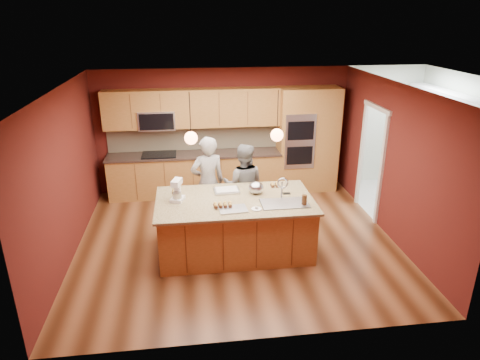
{
  "coord_description": "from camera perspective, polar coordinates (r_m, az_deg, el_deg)",
  "views": [
    {
      "loc": [
        -0.79,
        -6.65,
        3.78
      ],
      "look_at": [
        0.05,
        -0.1,
        1.18
      ],
      "focal_mm": 32.0,
      "sensor_mm": 36.0,
      "label": 1
    }
  ],
  "objects": [
    {
      "name": "tumbler",
      "position": [
        6.81,
        8.56,
        -2.66
      ],
      "size": [
        0.08,
        0.08,
        0.16
      ],
      "primitive_type": "cylinder",
      "color": "#3D2311",
      "rests_on": "island"
    },
    {
      "name": "doorway_trim",
      "position": [
        8.68,
        17.05,
        2.17
      ],
      "size": [
        0.08,
        1.11,
        2.2
      ],
      "primitive_type": null,
      "color": "silver",
      "rests_on": "wall_right"
    },
    {
      "name": "island",
      "position": [
        7.15,
        -0.55,
        -5.99
      ],
      "size": [
        2.56,
        1.43,
        1.32
      ],
      "color": "#9C692B",
      "rests_on": "floor"
    },
    {
      "name": "ceiling",
      "position": [
        6.79,
        -0.53,
        12.32
      ],
      "size": [
        5.5,
        5.5,
        0.0
      ],
      "primitive_type": "plane",
      "rotation": [
        3.14,
        0.0,
        0.0
      ],
      "color": "silver",
      "rests_on": "ground"
    },
    {
      "name": "cupcakes_left",
      "position": [
        7.27,
        -8.56,
        -1.5
      ],
      "size": [
        0.14,
        0.14,
        0.06
      ],
      "primitive_type": null,
      "color": "gold",
      "rests_on": "island"
    },
    {
      "name": "pendant_right",
      "position": [
        6.7,
        4.95,
        6.03
      ],
      "size": [
        0.2,
        0.2,
        0.8
      ],
      "color": "black",
      "rests_on": "ceiling"
    },
    {
      "name": "washer",
      "position": [
        9.65,
        24.42,
        -0.27
      ],
      "size": [
        0.74,
        0.75,
        1.04
      ],
      "primitive_type": "cube",
      "rotation": [
        0.0,
        0.0,
        0.15
      ],
      "color": "white",
      "rests_on": "floor"
    },
    {
      "name": "cupcakes_rack",
      "position": [
        6.65,
        -2.31,
        -3.31
      ],
      "size": [
        0.3,
        0.15,
        0.07
      ],
      "primitive_type": null,
      "color": "gold",
      "rests_on": "island"
    },
    {
      "name": "oven_column",
      "position": [
        9.6,
        8.96,
        5.31
      ],
      "size": [
        1.3,
        0.62,
        2.3
      ],
      "color": "#9C692B",
      "rests_on": "floor"
    },
    {
      "name": "wall_front",
      "position": [
        4.87,
        3.06,
        -8.44
      ],
      "size": [
        5.5,
        0.0,
        5.5
      ],
      "primitive_type": "plane",
      "rotation": [
        -1.57,
        0.0,
        0.0
      ],
      "color": "#4E1612",
      "rests_on": "ground"
    },
    {
      "name": "wall_left",
      "position": [
        7.35,
        -22.31,
        0.49
      ],
      "size": [
        0.0,
        5.0,
        5.0
      ],
      "primitive_type": "plane",
      "rotation": [
        1.57,
        0.0,
        1.57
      ],
      "color": "#4E1612",
      "rests_on": "ground"
    },
    {
      "name": "pendant_left",
      "position": [
        6.55,
        -6.55,
        5.62
      ],
      "size": [
        0.2,
        0.2,
        0.8
      ],
      "color": "black",
      "rests_on": "ceiling"
    },
    {
      "name": "person_left",
      "position": [
        7.84,
        -4.3,
        -0.36
      ],
      "size": [
        0.72,
        0.56,
        1.74
      ],
      "primitive_type": "imported",
      "rotation": [
        0.0,
        0.0,
        3.38
      ],
      "color": "black",
      "rests_on": "floor"
    },
    {
      "name": "sheet_cake",
      "position": [
        7.25,
        -1.79,
        -1.4
      ],
      "size": [
        0.44,
        0.34,
        0.05
      ],
      "rotation": [
        0.0,
        0.0,
        0.06
      ],
      "color": "silver",
      "rests_on": "island"
    },
    {
      "name": "floor",
      "position": [
        7.69,
        -0.46,
        -7.96
      ],
      "size": [
        5.5,
        5.5,
        0.0
      ],
      "primitive_type": "plane",
      "color": "#452310",
      "rests_on": "ground"
    },
    {
      "name": "laundry_room",
      "position": [
        9.56,
        25.68,
        8.34
      ],
      "size": [
        2.6,
        2.7,
        2.7
      ],
      "color": "beige",
      "rests_on": "ground"
    },
    {
      "name": "stand_mixer",
      "position": [
        6.94,
        -8.38,
        -1.53
      ],
      "size": [
        0.25,
        0.3,
        0.36
      ],
      "rotation": [
        0.0,
        0.0,
        -0.32
      ],
      "color": "white",
      "rests_on": "island"
    },
    {
      "name": "phone",
      "position": [
        7.21,
        6.23,
        -1.78
      ],
      "size": [
        0.13,
        0.08,
        0.01
      ],
      "primitive_type": "cube",
      "rotation": [
        0.0,
        0.0,
        -0.06
      ],
      "color": "black",
      "rests_on": "island"
    },
    {
      "name": "wall_right",
      "position": [
        7.92,
        19.69,
        2.31
      ],
      "size": [
        0.0,
        5.0,
        5.0
      ],
      "primitive_type": "plane",
      "rotation": [
        1.57,
        0.0,
        -1.57
      ],
      "color": "#4E1612",
      "rests_on": "ground"
    },
    {
      "name": "cooling_rack",
      "position": [
        6.6,
        -0.94,
        -3.91
      ],
      "size": [
        0.45,
        0.34,
        0.02
      ],
      "primitive_type": "cube",
      "rotation": [
        0.0,
        0.0,
        0.08
      ],
      "color": "#BABCC2",
      "rests_on": "island"
    },
    {
      "name": "cupcakes_right",
      "position": [
        7.48,
        4.67,
        -0.61
      ],
      "size": [
        0.16,
        0.16,
        0.07
      ],
      "primitive_type": null,
      "color": "gold",
      "rests_on": "island"
    },
    {
      "name": "person_right",
      "position": [
        7.93,
        0.45,
        -0.68
      ],
      "size": [
        0.88,
        0.75,
        1.58
      ],
      "primitive_type": "imported",
      "rotation": [
        0.0,
        0.0,
        2.93
      ],
      "color": "slate",
      "rests_on": "floor"
    },
    {
      "name": "wall_back",
      "position": [
        9.5,
        -2.31,
        6.63
      ],
      "size": [
        5.5,
        0.0,
        5.5
      ],
      "primitive_type": "plane",
      "rotation": [
        1.57,
        0.0,
        0.0
      ],
      "color": "#4E1612",
      "rests_on": "ground"
    },
    {
      "name": "dryer",
      "position": [
        10.08,
        22.92,
        1.02
      ],
      "size": [
        0.87,
        0.89,
        1.1
      ],
      "primitive_type": "cube",
      "rotation": [
        0.0,
        0.0,
        0.34
      ],
      "color": "white",
      "rests_on": "floor"
    },
    {
      "name": "plate",
      "position": [
        6.61,
        2.22,
        -3.89
      ],
      "size": [
        0.16,
        0.16,
        0.01
      ],
      "primitive_type": "cylinder",
      "color": "white",
      "rests_on": "island"
    },
    {
      "name": "cabinet_run",
      "position": [
        9.33,
        -6.31,
        3.9
      ],
      "size": [
        3.74,
        0.64,
        2.3
      ],
      "color": "#9C692B",
      "rests_on": "floor"
    },
    {
      "name": "mixing_bowl",
      "position": [
        7.16,
        2.15,
        -1.03
      ],
      "size": [
        0.26,
        0.26,
        0.22
      ],
      "primitive_type": "ellipsoid",
      "color": "#B7B9BE",
      "rests_on": "island"
    }
  ]
}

